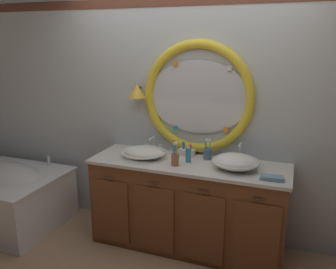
{
  "coord_description": "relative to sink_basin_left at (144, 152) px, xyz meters",
  "views": [
    {
      "loc": [
        0.99,
        -2.68,
        1.96
      ],
      "look_at": [
        -0.1,
        0.25,
        1.12
      ],
      "focal_mm": 37.16,
      "sensor_mm": 36.0,
      "label": 1
    }
  ],
  "objects": [
    {
      "name": "ground_plane",
      "position": [
        0.35,
        -0.23,
        -0.92
      ],
      "size": [
        14.0,
        14.0,
        0.0
      ],
      "primitive_type": "plane",
      "color": "tan"
    },
    {
      "name": "toothbrush_holder_left",
      "position": [
        0.36,
        -0.1,
        0.01
      ],
      "size": [
        0.08,
        0.08,
        0.22
      ],
      "color": "#996647",
      "rests_on": "vanity_counter"
    },
    {
      "name": "sink_basin_left",
      "position": [
        0.0,
        0.0,
        0.0
      ],
      "size": [
        0.43,
        0.43,
        0.11
      ],
      "color": "white",
      "rests_on": "vanity_counter"
    },
    {
      "name": "back_wall_assembly",
      "position": [
        0.35,
        0.35,
        0.39
      ],
      "size": [
        6.4,
        0.26,
        2.6
      ],
      "color": "silver",
      "rests_on": "ground_plane"
    },
    {
      "name": "folded_hand_towel",
      "position": [
        1.21,
        -0.14,
        -0.04
      ],
      "size": [
        0.19,
        0.1,
        0.03
      ],
      "color": "#7593A8",
      "rests_on": "vanity_counter"
    },
    {
      "name": "toothbrush_holder_right",
      "position": [
        0.59,
        0.17,
        0.0
      ],
      "size": [
        0.09,
        0.09,
        0.2
      ],
      "color": "slate",
      "rests_on": "vanity_counter"
    },
    {
      "name": "toiletry_basket",
      "position": [
        0.37,
        0.22,
        -0.02
      ],
      "size": [
        0.16,
        0.11,
        0.13
      ],
      "color": "beige",
      "rests_on": "vanity_counter"
    },
    {
      "name": "sink_basin_right",
      "position": [
        0.89,
        -0.0,
        0.01
      ],
      "size": [
        0.42,
        0.42,
        0.13
      ],
      "color": "white",
      "rests_on": "vanity_counter"
    },
    {
      "name": "soap_dispenser",
      "position": [
        0.44,
        0.03,
        0.02
      ],
      "size": [
        0.05,
        0.06,
        0.16
      ],
      "color": "#388EBC",
      "rests_on": "vanity_counter"
    },
    {
      "name": "faucet_set_left",
      "position": [
        0.0,
        0.24,
        0.01
      ],
      "size": [
        0.21,
        0.14,
        0.15
      ],
      "color": "silver",
      "rests_on": "vanity_counter"
    },
    {
      "name": "vanity_counter",
      "position": [
        0.44,
        0.03,
        -0.49
      ],
      "size": [
        1.86,
        0.62,
        0.87
      ],
      "color": "brown",
      "rests_on": "ground_plane"
    },
    {
      "name": "faucet_set_right",
      "position": [
        0.89,
        0.24,
        0.01
      ],
      "size": [
        0.23,
        0.13,
        0.18
      ],
      "color": "silver",
      "rests_on": "vanity_counter"
    }
  ]
}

